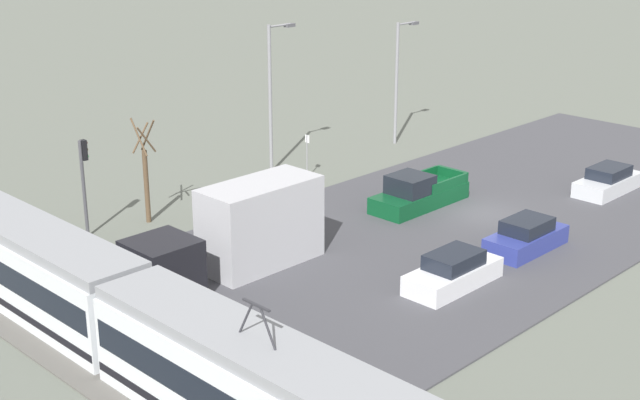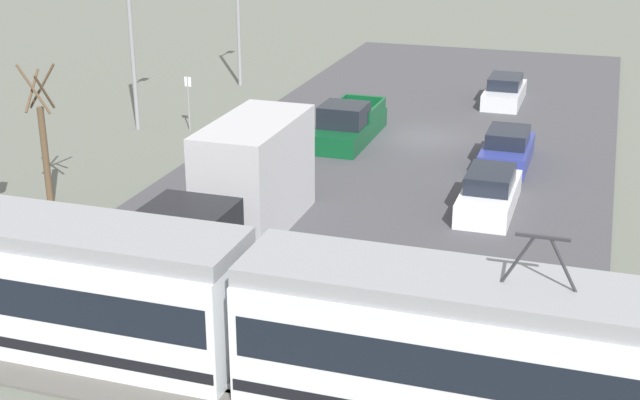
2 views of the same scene
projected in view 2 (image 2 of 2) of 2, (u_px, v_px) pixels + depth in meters
ground_plane at (420, 139)px, 40.02m from camera, size 320.00×320.00×0.00m
road_surface at (420, 138)px, 40.01m from camera, size 16.86×43.55×0.08m
rail_bed at (237, 373)px, 21.43m from camera, size 70.19×4.40×0.22m
light_rail_tram at (245, 314)px, 20.79m from camera, size 25.95×2.68×4.45m
box_truck at (241, 190)px, 28.55m from camera, size 2.46×8.99×3.65m
pickup_truck at (348, 126)px, 39.35m from camera, size 2.08×5.68×1.80m
sedan_car_0 at (507, 150)px, 36.26m from camera, size 1.85×4.25×1.45m
sedan_car_1 at (489, 193)px, 31.39m from camera, size 1.80×4.52×1.46m
sedan_car_2 at (504, 92)px, 45.68m from camera, size 1.81×4.46×1.41m
street_tree at (44, 142)px, 31.45m from camera, size 1.22×1.01×5.17m
street_lamp_near_crossing at (239, 4)px, 48.52m from camera, size 0.36×1.95×7.67m
street_lamp_mid_block at (133, 25)px, 40.02m from camera, size 0.36×1.95×8.40m
no_parking_sign at (188, 99)px, 40.72m from camera, size 0.32×0.08×2.54m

